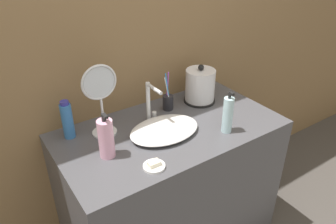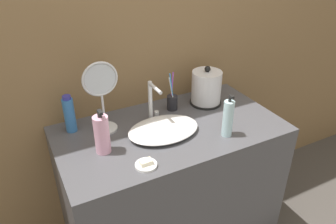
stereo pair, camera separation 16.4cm
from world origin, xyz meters
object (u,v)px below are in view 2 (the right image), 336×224
faucet (152,100)px  lotion_bottle (228,118)px  mouthwash_bottle (69,114)px  toothbrush_cup (172,102)px  shampoo_bottle (102,134)px  vanity_mirror (102,93)px  electric_kettle (206,89)px

faucet → lotion_bottle: size_ratio=0.99×
lotion_bottle → mouthwash_bottle: (-0.68, 0.40, -0.00)m
toothbrush_cup → shampoo_bottle: size_ratio=1.01×
shampoo_bottle → vanity_mirror: (0.07, 0.18, 0.11)m
faucet → electric_kettle: electric_kettle is taller
faucet → lotion_bottle: 0.40m
electric_kettle → lotion_bottle: bearing=-105.7°
electric_kettle → vanity_mirror: 0.63m
faucet → vanity_mirror: vanity_mirror is taller
mouthwash_bottle → faucet: bearing=-13.3°
faucet → electric_kettle: bearing=5.8°
lotion_bottle → vanity_mirror: size_ratio=0.61×
lotion_bottle → mouthwash_bottle: size_ratio=1.13×
faucet → shampoo_bottle: (-0.32, -0.15, -0.03)m
shampoo_bottle → lotion_bottle: bearing=-14.2°
electric_kettle → shampoo_bottle: (-0.68, -0.19, 0.00)m
electric_kettle → faucet: bearing=-174.2°
mouthwash_bottle → vanity_mirror: (0.16, -0.07, 0.11)m
faucet → electric_kettle: size_ratio=0.96×
toothbrush_cup → mouthwash_bottle: size_ratio=1.12×
vanity_mirror → faucet: bearing=-7.0°
lotion_bottle → shampoo_bottle: (-0.59, 0.15, -0.00)m
toothbrush_cup → mouthwash_bottle: toothbrush_cup is taller
mouthwash_bottle → vanity_mirror: size_ratio=0.54×
shampoo_bottle → mouthwash_bottle: (-0.09, 0.25, 0.00)m
lotion_bottle → mouthwash_bottle: bearing=149.7°
lotion_bottle → shampoo_bottle: lotion_bottle is taller
electric_kettle → lotion_bottle: 0.35m
toothbrush_cup → vanity_mirror: size_ratio=0.60×
faucet → vanity_mirror: 0.27m
mouthwash_bottle → shampoo_bottle: bearing=-70.0°
electric_kettle → lotion_bottle: electric_kettle is taller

